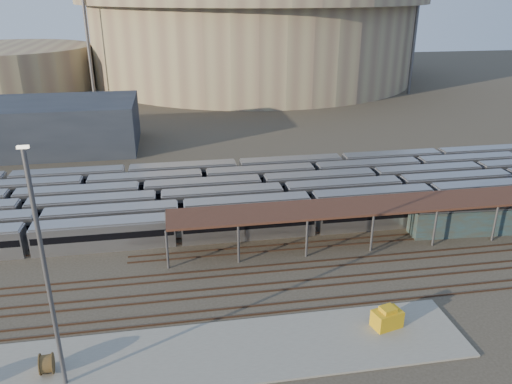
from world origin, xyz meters
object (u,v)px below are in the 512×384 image
object	(u,v)px
cable_reel_west	(47,364)
yellow_equipment	(387,319)
yard_light_pole	(46,275)
teal_boxcar	(469,220)

from	to	relation	value
cable_reel_west	yellow_equipment	size ratio (longest dim) A/B	0.67
cable_reel_west	yard_light_pole	bearing A→B (deg)	-41.71
yard_light_pole	yellow_equipment	bearing A→B (deg)	5.11
teal_boxcar	yard_light_pole	distance (m)	54.44
teal_boxcar	yellow_equipment	world-z (taller)	teal_boxcar
cable_reel_west	yard_light_pole	size ratio (longest dim) A/B	0.09
teal_boxcar	yard_light_pole	xyz separation A→B (m)	(-49.56, -20.69, 8.89)
yard_light_pole	teal_boxcar	bearing A→B (deg)	22.66
yard_light_pole	yellow_equipment	world-z (taller)	yard_light_pole
cable_reel_west	yellow_equipment	distance (m)	31.75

